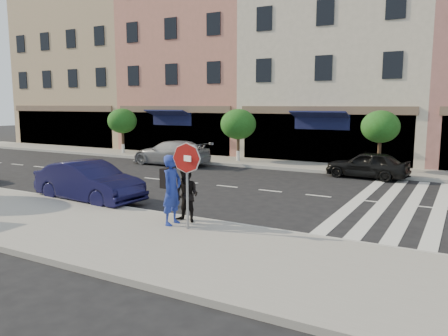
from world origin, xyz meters
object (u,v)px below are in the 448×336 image
car_far_left (171,153)px  car_far_mid (367,165)px  walker (187,195)px  stop_sign (187,166)px  photographer (172,190)px  car_near_mid (89,182)px

car_far_left → car_far_mid: 10.89m
walker → car_far_left: bearing=129.2°
car_far_mid → stop_sign: bearing=-6.3°
photographer → walker: 0.51m
walker → car_far_left: 13.10m
photographer → car_far_mid: (2.98, 11.52, -0.48)m
stop_sign → car_far_left: stop_sign is taller
car_near_mid → car_far_mid: bearing=-33.1°
photographer → walker: photographer is taller
car_near_mid → car_far_left: bearing=23.0°
stop_sign → walker: 1.20m
photographer → car_near_mid: (-4.71, 1.42, -0.40)m
photographer → walker: (0.20, 0.42, -0.20)m
stop_sign → car_far_left: (-8.51, 10.92, -1.16)m
stop_sign → photographer: 0.99m
walker → car_near_mid: size_ratio=0.35×
walker → car_near_mid: (-4.91, 1.00, -0.20)m
car_far_mid → car_near_mid: bearing=-32.2°
car_far_left → car_near_mid: bearing=22.2°
car_near_mid → car_far_left: car_near_mid is taller
stop_sign → walker: bearing=141.5°
walker → car_near_mid: walker is taller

